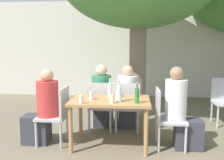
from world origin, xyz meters
The scene contains 20 objects.
ground_plane centered at (0.00, 0.00, 0.00)m, with size 30.00×30.00×0.00m, color #706651.
cafe_building_wall centered at (0.00, 3.74, 1.40)m, with size 10.00×0.08×2.80m.
dining_table_front centered at (0.00, 0.00, 0.63)m, with size 1.18×0.78×0.73m.
patio_chair_0 centered at (-0.82, 0.00, 0.50)m, with size 0.44×0.44×0.89m.
patio_chair_1 centered at (0.82, 0.00, 0.50)m, with size 0.44×0.44×0.89m.
patio_chair_2 centered at (-0.24, 0.62, 0.50)m, with size 0.44×0.44×0.89m.
patio_chair_3 centered at (0.24, 0.62, 0.50)m, with size 0.44×0.44×0.89m.
patio_chair_4 centered at (2.11, 1.27, 0.50)m, with size 0.44×0.44×0.89m.
person_seated_0 centered at (-1.06, 0.00, 0.53)m, with size 0.57×0.33×1.18m.
person_seated_1 centered at (1.06, 0.00, 0.55)m, with size 0.56×0.32×1.23m.
person_seated_2 centered at (-0.24, 0.85, 0.53)m, with size 0.36×0.58×1.19m.
person_seated_3 centered at (0.24, 0.86, 0.53)m, with size 0.35×0.58×1.18m.
green_bottle_0 centered at (0.40, -0.22, 0.84)m, with size 0.06×0.06×0.29m.
water_bottle_1 centered at (-0.02, 0.19, 0.84)m, with size 0.07×0.07×0.29m.
water_bottle_2 centered at (0.14, -0.16, 0.85)m, with size 0.08×0.08×0.31m.
drinking_glass_0 centered at (-0.38, -0.32, 0.79)m, with size 0.06×0.06×0.12m.
drinking_glass_1 centered at (-0.28, -0.05, 0.79)m, with size 0.07×0.07×0.12m.
drinking_glass_2 centered at (0.05, -0.27, 0.79)m, with size 0.06×0.06×0.11m.
drinking_glass_3 centered at (0.41, 0.26, 0.77)m, with size 0.07×0.07×0.09m.
drinking_glass_4 centered at (0.10, 0.18, 0.79)m, with size 0.07×0.07×0.12m.
Camera 1 is at (0.37, -3.66, 1.55)m, focal length 40.00 mm.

